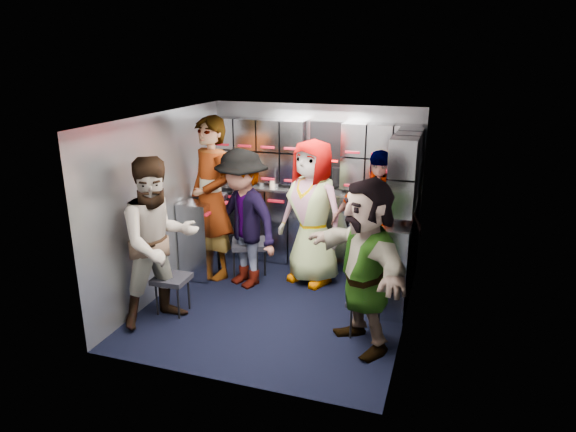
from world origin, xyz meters
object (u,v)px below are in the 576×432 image
(jump_seat_mid_left, at_px, (249,246))
(jump_seat_center, at_px, (315,245))
(jump_seat_mid_right, at_px, (376,256))
(jump_seat_near_right, at_px, (366,304))
(attendant_arc_e, at_px, (365,265))
(attendant_standing, at_px, (212,199))
(jump_seat_near_left, at_px, (172,281))
(attendant_arc_c, at_px, (312,213))
(attendant_arc_d, at_px, (376,226))
(attendant_arc_a, at_px, (159,242))
(attendant_arc_b, at_px, (243,219))

(jump_seat_mid_left, distance_m, jump_seat_center, 0.84)
(jump_seat_mid_left, xyz_separation_m, jump_seat_mid_right, (1.55, 0.17, -0.00))
(jump_seat_center, relative_size, jump_seat_near_right, 1.16)
(jump_seat_mid_right, distance_m, attendant_arc_e, 1.32)
(jump_seat_center, distance_m, attendant_standing, 1.42)
(jump_seat_near_left, bearing_deg, jump_seat_near_right, 4.94)
(jump_seat_mid_right, height_order, attendant_arc_e, attendant_arc_e)
(jump_seat_center, bearing_deg, jump_seat_mid_right, -13.56)
(attendant_arc_e, bearing_deg, attendant_arc_c, 172.91)
(jump_seat_center, xyz_separation_m, attendant_standing, (-1.23, -0.39, 0.60))
(jump_seat_mid_right, distance_m, attendant_arc_d, 0.47)
(jump_seat_mid_right, relative_size, jump_seat_near_right, 1.24)
(jump_seat_mid_left, xyz_separation_m, attendant_standing, (-0.48, -0.02, 0.57))
(attendant_arc_a, distance_m, attendant_arc_e, 2.09)
(jump_seat_near_left, relative_size, jump_seat_mid_left, 0.79)
(attendant_standing, distance_m, attendant_arc_b, 0.53)
(attendant_arc_d, xyz_separation_m, attendant_arc_e, (0.07, -1.08, -0.03))
(jump_seat_near_left, distance_m, attendant_arc_a, 0.54)
(attendant_arc_a, bearing_deg, jump_seat_mid_left, 15.50)
(jump_seat_mid_right, relative_size, attendant_arc_d, 0.28)
(attendant_standing, bearing_deg, jump_seat_near_left, -56.40)
(attendant_arc_a, xyz_separation_m, attendant_arc_e, (2.08, 0.18, -0.04))
(attendant_standing, bearing_deg, jump_seat_near_right, 9.84)
(jump_seat_near_left, distance_m, attendant_arc_e, 2.13)
(jump_seat_mid_left, relative_size, jump_seat_mid_right, 1.09)
(attendant_arc_d, bearing_deg, jump_seat_mid_left, 179.43)
(jump_seat_near_left, relative_size, attendant_arc_a, 0.24)
(attendant_arc_b, bearing_deg, jump_seat_mid_left, 116.02)
(jump_seat_mid_right, relative_size, attendant_arc_b, 0.29)
(jump_seat_near_left, xyz_separation_m, attendant_arc_e, (2.08, -0.00, 0.46))
(jump_seat_mid_right, bearing_deg, attendant_standing, -174.45)
(attendant_standing, xyz_separation_m, attendant_arc_e, (2.10, -1.06, -0.17))
(jump_seat_near_left, xyz_separation_m, jump_seat_mid_right, (2.01, 1.26, 0.06))
(jump_seat_center, distance_m, jump_seat_mid_right, 0.82)
(jump_seat_mid_left, height_order, attendant_arc_c, attendant_arc_c)
(jump_seat_near_left, xyz_separation_m, attendant_standing, (-0.02, 1.06, 0.64))
(attendant_standing, bearing_deg, attendant_arc_d, 33.07)
(attendant_arc_c, bearing_deg, jump_seat_near_left, -113.27)
(jump_seat_near_left, xyz_separation_m, attendant_arc_d, (2.01, 1.08, 0.49))
(jump_seat_mid_right, xyz_separation_m, attendant_arc_b, (-1.55, -0.35, 0.40))
(attendant_arc_e, bearing_deg, attendant_standing, -158.32)
(attendant_standing, bearing_deg, attendant_arc_c, 42.26)
(jump_seat_mid_right, distance_m, attendant_standing, 2.12)
(attendant_arc_b, bearing_deg, attendant_arc_a, -86.85)
(jump_seat_mid_right, bearing_deg, attendant_arc_c, 179.11)
(jump_seat_mid_right, bearing_deg, attendant_arc_a, -144.40)
(attendant_arc_a, bearing_deg, attendant_arc_e, -49.68)
(jump_seat_mid_left, height_order, attendant_standing, attendant_standing)
(jump_seat_mid_right, relative_size, attendant_arc_a, 0.28)
(jump_seat_mid_left, bearing_deg, jump_seat_near_right, -29.15)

